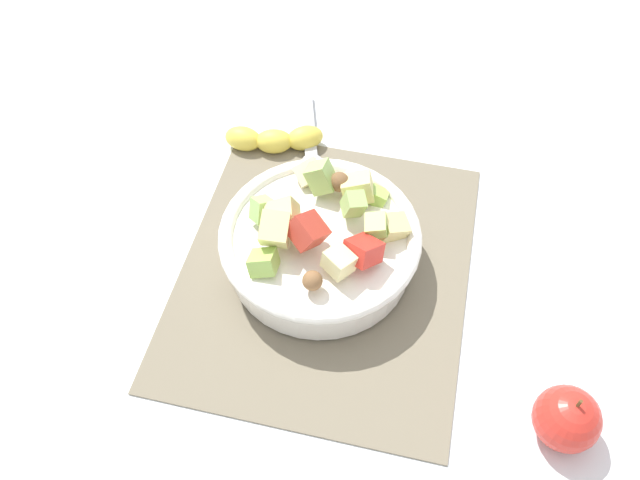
# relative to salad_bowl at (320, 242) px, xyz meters

# --- Properties ---
(ground_plane) EXTENTS (2.40, 2.40, 0.00)m
(ground_plane) POSITION_rel_salad_bowl_xyz_m (0.01, 0.01, -0.05)
(ground_plane) COLOR silver
(placemat) EXTENTS (0.43, 0.36, 0.01)m
(placemat) POSITION_rel_salad_bowl_xyz_m (0.01, 0.01, -0.04)
(placemat) COLOR #756B56
(placemat) RESTS_ON ground_plane
(salad_bowl) EXTENTS (0.25, 0.25, 0.12)m
(salad_bowl) POSITION_rel_salad_bowl_xyz_m (0.00, 0.00, 0.00)
(salad_bowl) COLOR white
(salad_bowl) RESTS_ON placemat
(serving_spoon) EXTENTS (0.19, 0.08, 0.01)m
(serving_spoon) POSITION_rel_salad_bowl_xyz_m (-0.18, -0.06, -0.03)
(serving_spoon) COLOR #B7B7BC
(serving_spoon) RESTS_ON placemat
(whole_apple) EXTENTS (0.07, 0.07, 0.08)m
(whole_apple) POSITION_rel_salad_bowl_xyz_m (0.16, 0.31, -0.01)
(whole_apple) COLOR red
(whole_apple) RESTS_ON ground_plane
(banana_whole) EXTENTS (0.07, 0.15, 0.04)m
(banana_whole) POSITION_rel_salad_bowl_xyz_m (-0.19, -0.11, -0.03)
(banana_whole) COLOR yellow
(banana_whole) RESTS_ON ground_plane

